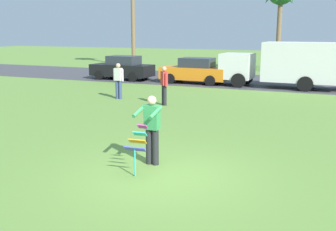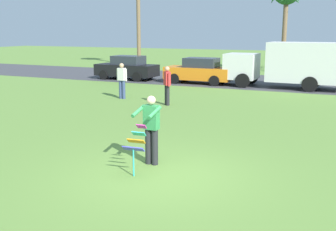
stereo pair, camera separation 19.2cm
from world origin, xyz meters
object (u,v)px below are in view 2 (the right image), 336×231
Objects in this scene: person_kite_flyer at (151,127)px; kite_held at (136,143)px; parked_car_orange at (199,71)px; parked_truck_white_box at (291,64)px; parked_car_black at (127,68)px; person_walker_near at (122,80)px; person_walker_far at (167,84)px.

person_kite_flyer reaches higher than kite_held.
person_kite_flyer is at bearing -74.58° from parked_car_orange.
parked_car_black is at bearing -179.99° from parked_truck_white_box.
kite_held is at bearing -75.31° from parked_car_orange.
person_kite_flyer is at bearing -94.89° from parked_truck_white_box.
parked_truck_white_box reaches higher than kite_held.
person_kite_flyer reaches higher than parked_car_orange.
parked_car_orange is (-4.20, 16.01, 0.02)m from kite_held.
person_walker_near is at bearing -62.01° from parked_car_black.
person_kite_flyer and person_walker_far have the same top height.
parked_truck_white_box is (5.52, 0.00, 0.64)m from parked_car_orange.
parked_car_orange is (5.19, 0.00, 0.00)m from parked_car_black.
parked_car_orange is 2.44× the size of person_walker_far.
parked_truck_white_box is at bearing 0.01° from parked_car_black.
person_walker_far is at bearing 109.58° from kite_held.
parked_car_black reaches higher than kite_held.
parked_car_black is 10.72m from parked_truck_white_box.
parked_truck_white_box is at bearing 85.11° from person_kite_flyer.
person_walker_near reaches higher than kite_held.
person_kite_flyer is at bearing -55.52° from person_walker_near.
kite_held is 16.08m from parked_truck_white_box.
parked_truck_white_box is 8.79m from person_walker_far.
parked_car_black is 1.01× the size of parked_car_orange.
person_walker_far is at bearing 111.42° from person_kite_flyer.
parked_car_orange is 7.14m from person_walker_near.
person_kite_flyer is 1.00× the size of person_walker_far.
kite_held is 16.56m from parked_car_orange.
person_walker_near is at bearing -135.03° from parked_truck_white_box.
person_kite_flyer is 10.05m from person_walker_near.
person_kite_flyer reaches higher than parked_car_black.
person_kite_flyer is 8.17m from person_walker_far.
person_walker_far is at bearing -50.05° from parked_car_black.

